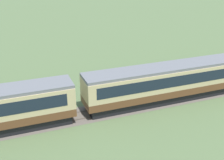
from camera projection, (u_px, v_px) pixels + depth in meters
The scene contains 1 object.
passenger_train at pixel (175, 80), 31.63m from camera, with size 108.18×3.16×4.14m.
Camera 1 is at (-48.36, -23.90, 14.72)m, focal length 45.00 mm.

